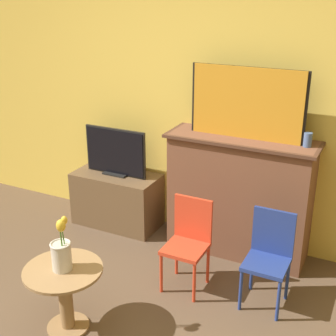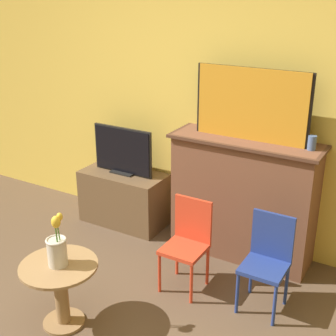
% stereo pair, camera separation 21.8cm
% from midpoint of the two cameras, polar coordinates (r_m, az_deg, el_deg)
% --- Properties ---
extents(wall_back, '(8.00, 0.06, 2.70)m').
position_cam_midpoint_polar(wall_back, '(4.05, 2.36, 9.68)').
color(wall_back, '#EAC651').
rests_on(wall_back, ground).
extents(fireplace_mantel, '(1.23, 0.41, 1.04)m').
position_cam_midpoint_polar(fireplace_mantel, '(3.95, 7.10, -3.31)').
color(fireplace_mantel, brown).
rests_on(fireplace_mantel, ground).
extents(painting, '(0.92, 0.03, 0.56)m').
position_cam_midpoint_polar(painting, '(3.69, 7.92, 7.82)').
color(painting, black).
rests_on(painting, fireplace_mantel).
extents(mantel_candle, '(0.06, 0.06, 0.11)m').
position_cam_midpoint_polar(mantel_candle, '(3.63, 15.03, 3.32)').
color(mantel_candle, '#4C6699').
rests_on(mantel_candle, fireplace_mantel).
extents(tv_stand, '(0.81, 0.41, 0.52)m').
position_cam_midpoint_polar(tv_stand, '(4.52, -7.60, -3.81)').
color(tv_stand, brown).
rests_on(tv_stand, ground).
extents(tv_monitor, '(0.62, 0.12, 0.44)m').
position_cam_midpoint_polar(tv_monitor, '(4.35, -7.86, 1.86)').
color(tv_monitor, black).
rests_on(tv_monitor, tv_stand).
extents(chair_red, '(0.30, 0.30, 0.70)m').
position_cam_midpoint_polar(chair_red, '(3.55, 0.75, -8.60)').
color(chair_red, red).
rests_on(chair_red, ground).
extents(chair_blue, '(0.30, 0.30, 0.70)m').
position_cam_midpoint_polar(chair_blue, '(3.43, 10.42, -10.20)').
color(chair_blue, navy).
rests_on(chair_blue, ground).
extents(side_table, '(0.52, 0.52, 0.47)m').
position_cam_midpoint_polar(side_table, '(3.27, -14.41, -14.22)').
color(side_table, '#99754C').
rests_on(side_table, ground).
extents(vase_tulips, '(0.14, 0.14, 0.38)m').
position_cam_midpoint_polar(vase_tulips, '(3.10, -14.86, -9.86)').
color(vase_tulips, beige).
rests_on(vase_tulips, side_table).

